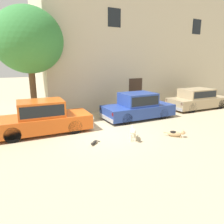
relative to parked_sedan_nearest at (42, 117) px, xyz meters
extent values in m
plane|color=tan|center=(2.43, -1.39, -0.74)|extent=(80.00, 80.00, 0.00)
cube|color=#D15619|center=(0.01, 0.00, -0.26)|extent=(4.41, 1.96, 0.66)
cube|color=#D15619|center=(-0.03, 0.00, 0.42)|extent=(2.06, 1.59, 0.71)
cube|color=black|center=(-0.03, 0.00, 0.43)|extent=(1.91, 1.61, 0.50)
cube|color=#999BA0|center=(2.15, -0.12, -0.48)|extent=(0.21, 1.70, 0.20)
sphere|color=silver|center=(2.22, 0.57, -0.12)|extent=(0.20, 0.20, 0.20)
sphere|color=silver|center=(2.14, -0.80, -0.12)|extent=(0.20, 0.20, 0.20)
cylinder|color=black|center=(1.35, 0.69, -0.41)|extent=(0.68, 0.24, 0.67)
cylinder|color=black|center=(1.27, -0.84, -0.41)|extent=(0.68, 0.24, 0.67)
cylinder|color=black|center=(-1.24, 0.83, -0.41)|extent=(0.68, 0.24, 0.67)
cylinder|color=black|center=(-1.32, -0.70, -0.41)|extent=(0.68, 0.24, 0.67)
cube|color=navy|center=(5.38, 0.03, -0.28)|extent=(4.16, 1.92, 0.63)
cube|color=navy|center=(5.34, 0.03, 0.39)|extent=(1.93, 1.61, 0.71)
cube|color=black|center=(5.34, 0.03, 0.40)|extent=(1.78, 1.63, 0.50)
cube|color=#999BA0|center=(7.41, -0.02, -0.48)|extent=(0.17, 1.78, 0.20)
cube|color=#999BA0|center=(3.34, 0.09, -0.48)|extent=(0.17, 1.78, 0.20)
sphere|color=silver|center=(7.46, 0.70, -0.14)|extent=(0.20, 0.20, 0.20)
sphere|color=silver|center=(7.42, -0.75, -0.14)|extent=(0.20, 0.20, 0.20)
cube|color=red|center=(3.37, 0.87, -0.12)|extent=(0.04, 0.18, 0.18)
cube|color=red|center=(3.32, -0.70, -0.12)|extent=(0.04, 0.18, 0.18)
cylinder|color=black|center=(6.63, 0.80, -0.44)|extent=(0.62, 0.22, 0.62)
cylinder|color=black|center=(6.59, -0.81, -0.44)|extent=(0.62, 0.22, 0.62)
cylinder|color=black|center=(4.17, 0.87, -0.44)|extent=(0.62, 0.22, 0.62)
cylinder|color=black|center=(4.12, -0.74, -0.44)|extent=(0.62, 0.22, 0.62)
cube|color=tan|center=(10.64, 0.17, -0.27)|extent=(4.52, 1.91, 0.64)
cube|color=tan|center=(10.42, 0.18, 0.35)|extent=(2.29, 1.57, 0.62)
cube|color=black|center=(10.42, 0.18, 0.36)|extent=(2.11, 1.58, 0.43)
cube|color=#999BA0|center=(12.84, 0.07, -0.48)|extent=(0.20, 1.68, 0.20)
cube|color=#999BA0|center=(8.44, 0.27, -0.48)|extent=(0.20, 1.68, 0.20)
sphere|color=silver|center=(12.90, 0.74, -0.13)|extent=(0.20, 0.20, 0.20)
cube|color=red|center=(8.47, 1.01, -0.11)|extent=(0.05, 0.18, 0.18)
cube|color=red|center=(8.40, -0.46, -0.11)|extent=(0.05, 0.18, 0.18)
cylinder|color=black|center=(12.01, 0.87, -0.41)|extent=(0.68, 0.23, 0.67)
cylinder|color=black|center=(11.94, -0.64, -0.41)|extent=(0.68, 0.23, 0.67)
cylinder|color=black|center=(9.34, 0.99, -0.41)|extent=(0.68, 0.23, 0.67)
cylinder|color=black|center=(9.27, -0.52, -0.41)|extent=(0.68, 0.23, 0.67)
cube|color=#BCB299|center=(9.43, 5.01, 3.62)|extent=(17.26, 5.07, 8.72)
cube|color=#38281E|center=(6.84, 2.47, 0.31)|extent=(1.10, 0.02, 2.10)
cube|color=black|center=(5.12, 2.47, 5.14)|extent=(0.90, 0.02, 1.10)
cube|color=black|center=(12.45, 2.47, 5.14)|extent=(0.90, 0.02, 1.10)
cylinder|color=beige|center=(3.18, -2.95, -0.59)|extent=(0.06, 0.06, 0.30)
cylinder|color=beige|center=(3.03, -2.86, -0.59)|extent=(0.06, 0.06, 0.30)
cylinder|color=beige|center=(3.36, -2.62, -0.59)|extent=(0.06, 0.06, 0.30)
cylinder|color=beige|center=(3.20, -2.53, -0.59)|extent=(0.06, 0.06, 0.30)
ellipsoid|color=beige|center=(3.19, -2.74, -0.36)|extent=(0.48, 0.62, 0.22)
sphere|color=beige|center=(3.02, -3.05, -0.26)|extent=(0.19, 0.19, 0.19)
cone|color=beige|center=(2.98, -3.13, -0.28)|extent=(0.14, 0.14, 0.10)
cone|color=beige|center=(3.07, -3.08, -0.18)|extent=(0.09, 0.09, 0.08)
cone|color=beige|center=(2.97, -3.02, -0.18)|extent=(0.09, 0.09, 0.08)
cylinder|color=beige|center=(3.36, -2.43, -0.30)|extent=(0.13, 0.19, 0.16)
cylinder|color=tan|center=(5.25, -3.44, -0.71)|extent=(0.11, 0.11, 0.06)
cylinder|color=tan|center=(5.16, -3.53, -0.71)|extent=(0.11, 0.11, 0.06)
ellipsoid|color=tan|center=(5.02, -3.29, -0.62)|extent=(0.55, 0.56, 0.25)
ellipsoid|color=black|center=(4.99, -3.26, -0.55)|extent=(0.37, 0.37, 0.14)
sphere|color=tan|center=(5.26, -3.55, -0.51)|extent=(0.18, 0.18, 0.18)
cone|color=tan|center=(5.33, -3.62, -0.53)|extent=(0.14, 0.14, 0.10)
cone|color=tan|center=(5.30, -3.51, -0.43)|extent=(0.09, 0.09, 0.08)
cone|color=tan|center=(5.23, -3.59, -0.43)|extent=(0.09, 0.09, 0.08)
cylinder|color=tan|center=(4.77, -3.03, -0.59)|extent=(0.18, 0.18, 0.06)
ellipsoid|color=#2D2B28|center=(1.56, -2.40, -0.68)|extent=(0.37, 0.36, 0.14)
sphere|color=#2D2B28|center=(1.40, -2.55, -0.66)|extent=(0.10, 0.10, 0.10)
cone|color=#2D2B28|center=(1.42, -2.57, -0.61)|extent=(0.05, 0.05, 0.04)
cone|color=#2D2B28|center=(1.38, -2.54, -0.61)|extent=(0.05, 0.05, 0.04)
cylinder|color=#2D2B28|center=(1.79, -2.22, -0.72)|extent=(0.14, 0.21, 0.04)
cylinder|color=brown|center=(-0.01, 2.27, 0.74)|extent=(0.33, 0.33, 2.97)
ellipsoid|color=#337A38|center=(-0.01, 2.27, 3.56)|extent=(3.55, 3.19, 3.37)
camera|label=1|loc=(-1.44, -9.59, 2.48)|focal=32.97mm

